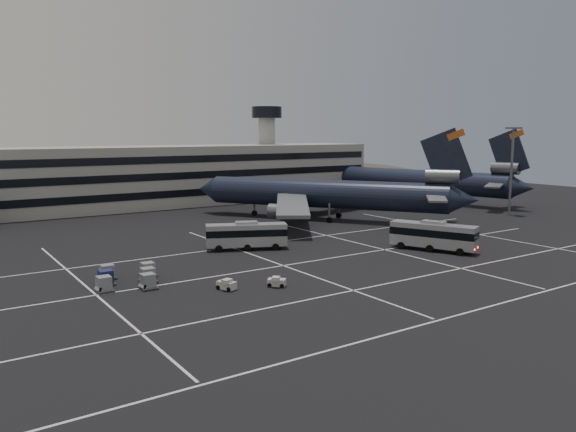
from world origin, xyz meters
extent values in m
plane|color=black|center=(0.00, 0.00, 0.00)|extent=(260.00, 260.00, 0.00)
cube|color=silver|center=(0.00, -22.00, 0.01)|extent=(90.00, 0.25, 0.01)
cube|color=silver|center=(0.00, -10.00, 0.01)|extent=(90.00, 0.25, 0.01)
cube|color=silver|center=(0.00, 4.00, 0.01)|extent=(90.00, 0.25, 0.01)
cube|color=silver|center=(0.00, 18.00, 0.01)|extent=(90.00, 0.25, 0.01)
cube|color=silver|center=(-30.00, 6.00, 0.01)|extent=(0.25, 55.00, 0.01)
cube|color=silver|center=(-6.00, 6.00, 0.01)|extent=(0.25, 55.00, 0.01)
cube|color=silver|center=(12.00, 6.00, 0.01)|extent=(0.25, 55.00, 0.01)
cube|color=silver|center=(34.00, 6.00, 0.01)|extent=(0.25, 55.00, 0.01)
cube|color=gray|center=(0.00, 72.00, 7.00)|extent=(120.00, 18.00, 14.00)
cube|color=black|center=(0.00, 62.95, 3.50)|extent=(118.00, 0.20, 1.60)
cube|color=black|center=(0.00, 62.95, 7.50)|extent=(118.00, 0.20, 1.60)
cube|color=black|center=(0.00, 62.95, 11.20)|extent=(118.00, 0.20, 1.60)
cylinder|color=gray|center=(35.00, 74.00, 11.00)|extent=(4.40, 4.40, 22.00)
cylinder|color=black|center=(35.00, 74.00, 22.50)|extent=(8.00, 8.00, 3.00)
ellipsoid|color=#38332B|center=(30.00, 170.00, -13.50)|extent=(252.00, 180.00, 44.00)
ellipsoid|color=#38332B|center=(110.00, 170.00, -9.00)|extent=(168.00, 120.00, 24.00)
cylinder|color=slate|center=(58.00, 15.00, 9.00)|extent=(0.50, 0.50, 18.00)
cube|color=slate|center=(58.00, 15.00, 18.10)|extent=(2.40, 2.40, 0.35)
cylinder|color=black|center=(22.17, 31.77, 5.20)|extent=(31.73, 42.77, 5.60)
cone|color=black|center=(7.38, 53.39, 5.20)|extent=(7.16, 6.88, 5.60)
cone|color=black|center=(37.14, 9.90, 5.20)|extent=(6.98, 6.97, 5.04)
cube|color=black|center=(35.17, 12.79, 12.60)|extent=(5.76, 8.10, 10.97)
cube|color=#B55518|center=(36.01, 11.55, 16.80)|extent=(2.28, 2.98, 2.24)
cylinder|color=#595B60|center=(34.88, 13.20, 9.30)|extent=(5.62, 6.48, 2.70)
cube|color=slate|center=(31.13, 11.24, 5.80)|extent=(7.49, 7.64, 0.87)
cube|color=slate|center=(38.07, 15.99, 5.80)|extent=(8.16, 5.82, 0.87)
cube|color=slate|center=(10.73, 26.36, 4.40)|extent=(16.76, 21.37, 1.75)
cylinder|color=#595B60|center=(11.51, 30.53, 2.70)|extent=(5.33, 6.06, 2.70)
cube|color=slate|center=(31.36, 40.48, 4.40)|extent=(22.67, 10.09, 1.75)
cylinder|color=#595B60|center=(27.19, 41.26, 2.70)|extent=(5.33, 6.06, 2.70)
cylinder|color=slate|center=(13.50, 44.44, 2.20)|extent=(0.44, 0.44, 3.00)
cylinder|color=black|center=(13.50, 44.44, 0.55)|extent=(1.03, 1.19, 1.10)
cylinder|color=slate|center=(20.66, 28.31, 2.20)|extent=(0.44, 0.44, 3.00)
cylinder|color=black|center=(20.66, 28.31, 0.55)|extent=(1.03, 1.19, 1.10)
cylinder|color=slate|center=(25.94, 31.93, 2.20)|extent=(0.44, 0.44, 3.00)
cylinder|color=black|center=(25.94, 31.93, 0.55)|extent=(1.03, 1.19, 1.10)
cylinder|color=black|center=(59.73, 43.08, 5.20)|extent=(16.59, 47.99, 5.60)
cone|color=black|center=(53.65, 68.56, 5.20)|extent=(6.49, 5.68, 5.60)
cone|color=black|center=(65.88, 17.30, 5.20)|extent=(6.06, 6.03, 5.04)
cube|color=black|center=(65.06, 20.71, 12.60)|extent=(2.68, 9.33, 10.97)
cube|color=#B55518|center=(65.41, 19.25, 16.80)|extent=(1.28, 3.27, 2.24)
cylinder|color=#595B60|center=(64.95, 21.19, 9.30)|extent=(4.02, 6.46, 2.70)
cube|color=slate|center=(60.75, 20.70, 5.80)|extent=(8.15, 6.11, 0.87)
cube|color=slate|center=(68.92, 22.65, 5.80)|extent=(7.58, 3.38, 0.87)
cylinder|color=slate|center=(59.73, 43.08, 2.20)|extent=(0.44, 0.44, 3.00)
cylinder|color=black|center=(59.73, 43.08, 0.55)|extent=(0.74, 1.19, 1.10)
cube|color=gray|center=(17.43, -0.43, 2.32)|extent=(7.64, 12.50, 3.39)
cube|color=black|center=(17.43, -0.43, 2.72)|extent=(7.72, 12.58, 1.07)
cube|color=gray|center=(17.43, -0.43, 4.21)|extent=(3.03, 3.83, 0.40)
cylinder|color=black|center=(17.91, -4.98, 0.54)|extent=(0.77, 1.14, 1.08)
cylinder|color=black|center=(20.49, -3.83, 0.54)|extent=(0.77, 1.14, 1.08)
cylinder|color=black|center=(16.14, -1.00, 0.54)|extent=(0.77, 1.14, 1.08)
cylinder|color=black|center=(18.72, 0.15, 0.54)|extent=(0.77, 1.14, 1.08)
cylinder|color=black|center=(14.37, 2.97, 0.54)|extent=(0.77, 1.14, 1.08)
cylinder|color=black|center=(16.95, 4.12, 0.54)|extent=(0.77, 1.14, 1.08)
cube|color=#FF0C05|center=(19.14, -6.49, 1.02)|extent=(0.29, 0.20, 0.25)
cube|color=#FF0C05|center=(20.80, -5.75, 1.02)|extent=(0.29, 0.20, 0.25)
cube|color=gray|center=(-4.90, 15.56, 2.21)|extent=(11.92, 7.37, 3.24)
cube|color=black|center=(-4.90, 15.56, 2.60)|extent=(12.00, 7.45, 1.03)
cube|color=gray|center=(-4.90, 15.56, 4.02)|extent=(3.66, 2.91, 0.38)
cylinder|color=black|center=(-1.68, 12.61, 0.52)|extent=(1.09, 0.74, 1.04)
cylinder|color=black|center=(-0.56, 15.07, 0.52)|extent=(1.09, 0.74, 1.04)
cylinder|color=black|center=(-5.46, 14.33, 0.52)|extent=(1.09, 0.74, 1.04)
cylinder|color=black|center=(-4.34, 16.79, 0.52)|extent=(1.09, 0.74, 1.04)
cylinder|color=black|center=(-9.24, 16.06, 0.52)|extent=(1.09, 0.74, 1.04)
cylinder|color=black|center=(-8.12, 18.51, 0.52)|extent=(1.09, 0.74, 1.04)
cube|color=#BBBBB7|center=(-17.43, -1.92, 0.52)|extent=(1.85, 2.36, 0.85)
cube|color=#BBBBB7|center=(-17.25, -2.36, 1.09)|extent=(1.29, 1.19, 0.47)
cylinder|color=black|center=(-17.62, -2.82, 0.27)|extent=(0.40, 0.57, 0.53)
cylinder|color=black|center=(-16.66, -2.42, 0.27)|extent=(0.40, 0.57, 0.53)
cylinder|color=black|center=(-18.21, -1.42, 0.27)|extent=(0.40, 0.57, 0.53)
cylinder|color=black|center=(-17.25, -1.02, 0.27)|extent=(0.40, 0.57, 0.53)
cube|color=#BBBBB7|center=(-12.14, -3.94, 0.49)|extent=(2.16, 2.16, 0.81)
cube|color=#BBBBB7|center=(-11.83, -4.26, 1.03)|extent=(1.27, 1.27, 0.45)
cylinder|color=black|center=(-11.99, -4.80, 0.25)|extent=(0.49, 0.50, 0.50)
cylinder|color=black|center=(-11.28, -4.10, 0.25)|extent=(0.49, 0.50, 0.50)
cylinder|color=black|center=(-13.00, -3.78, 0.25)|extent=(0.49, 0.50, 0.50)
cylinder|color=black|center=(-12.30, -3.08, 0.25)|extent=(0.49, 0.50, 0.50)
cube|color=#2D2D30|center=(-28.90, 4.88, 0.15)|extent=(2.36, 2.53, 0.17)
cylinder|color=black|center=(-28.90, 4.88, 0.09)|extent=(0.09, 0.19, 0.19)
cube|color=#93969B|center=(-28.90, 4.88, 0.98)|extent=(1.85, 1.85, 1.49)
cube|color=#2D2D30|center=(-24.52, 3.30, 0.15)|extent=(2.36, 2.53, 0.17)
cylinder|color=black|center=(-24.52, 3.30, 0.09)|extent=(0.09, 0.19, 0.19)
cube|color=#93969B|center=(-24.52, 3.30, 0.98)|extent=(1.85, 1.85, 1.49)
cube|color=#2D2D30|center=(-27.95, 7.51, 0.15)|extent=(2.36, 2.53, 0.17)
cylinder|color=black|center=(-27.95, 7.51, 0.09)|extent=(0.09, 0.19, 0.19)
cube|color=navy|center=(-27.95, 7.51, 0.98)|extent=(1.85, 1.85, 1.49)
cube|color=#2D2D30|center=(-23.57, 5.93, 0.15)|extent=(2.36, 2.53, 0.17)
cylinder|color=black|center=(-23.57, 5.93, 0.09)|extent=(0.09, 0.19, 0.19)
cube|color=#93969B|center=(-23.57, 5.93, 0.98)|extent=(1.85, 1.85, 1.49)
cube|color=#2D2D30|center=(-27.00, 10.14, 0.15)|extent=(2.36, 2.53, 0.17)
cylinder|color=black|center=(-27.00, 10.14, 0.09)|extent=(0.09, 0.19, 0.19)
cube|color=#93969B|center=(-27.00, 10.14, 0.98)|extent=(1.85, 1.85, 1.49)
cube|color=#2D2D30|center=(-22.62, 8.56, 0.15)|extent=(2.36, 2.53, 0.17)
cylinder|color=black|center=(-22.62, 8.56, 0.09)|extent=(0.09, 0.19, 0.19)
cube|color=#93969B|center=(-22.62, 8.56, 0.98)|extent=(1.85, 1.85, 1.49)
camera|label=1|loc=(-45.38, -55.59, 17.26)|focal=35.00mm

